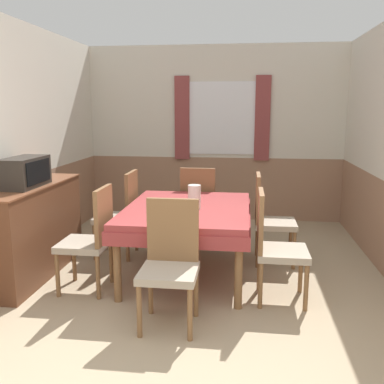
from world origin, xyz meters
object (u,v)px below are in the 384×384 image
(chair_head_near, at_px, (170,260))
(chair_right_far, at_px, (269,216))
(sideboard, at_px, (32,230))
(chair_right_near, at_px, (274,243))
(chair_left_far, at_px, (122,212))
(chair_left_near, at_px, (92,236))
(dining_table, at_px, (188,216))
(chair_head_window, at_px, (199,204))
(tv, at_px, (25,172))
(vase, at_px, (194,197))

(chair_head_near, xyz_separation_m, chair_right_far, (0.83, 1.48, 0.00))
(sideboard, bearing_deg, chair_right_near, -6.93)
(sideboard, bearing_deg, chair_left_far, 42.23)
(chair_left_near, xyz_separation_m, sideboard, (-0.74, 0.29, -0.05))
(dining_table, height_order, chair_right_far, chair_right_far)
(chair_head_window, distance_m, tv, 2.09)
(chair_head_window, height_order, chair_left_near, same)
(vase, bearing_deg, chair_right_near, -27.92)
(chair_head_window, distance_m, chair_left_near, 1.70)
(chair_head_near, xyz_separation_m, chair_right_near, (0.83, 0.52, 0.00))
(chair_left_near, bearing_deg, chair_right_near, -90.00)
(chair_left_near, relative_size, sideboard, 0.65)
(dining_table, height_order, chair_head_near, chair_head_near)
(vase, bearing_deg, dining_table, 132.89)
(chair_left_far, distance_m, chair_right_near, 1.93)
(dining_table, relative_size, vase, 6.71)
(chair_left_near, xyz_separation_m, vase, (0.91, 0.40, 0.31))
(chair_left_near, distance_m, tv, 0.93)
(chair_left_far, relative_size, tv, 1.77)
(chair_right_near, height_order, sideboard, chair_right_near)
(chair_head_window, bearing_deg, chair_left_near, -119.30)
(chair_head_near, height_order, chair_head_window, same)
(chair_right_near, xyz_separation_m, tv, (-2.38, 0.19, 0.56))
(chair_right_far, xyz_separation_m, sideboard, (-2.41, -0.67, -0.05))
(dining_table, height_order, vase, vase)
(chair_left_near, xyz_separation_m, tv, (-0.71, 0.19, 0.56))
(chair_head_window, height_order, vase, chair_head_window)
(dining_table, bearing_deg, chair_head_window, 90.00)
(chair_left_far, distance_m, tv, 1.19)
(tv, bearing_deg, chair_head_window, 39.84)
(chair_left_far, xyz_separation_m, vase, (0.91, -0.57, 0.31))
(chair_head_window, bearing_deg, chair_right_far, -31.79)
(dining_table, height_order, sideboard, sideboard)
(chair_head_near, relative_size, tv, 1.77)
(dining_table, distance_m, chair_right_far, 0.97)
(chair_left_near, height_order, vase, chair_left_near)
(chair_right_far, xyz_separation_m, chair_left_near, (-1.66, -0.97, 0.00))
(chair_head_near, bearing_deg, chair_left_far, -60.70)
(dining_table, distance_m, chair_right_near, 0.97)
(dining_table, relative_size, tv, 2.84)
(chair_right_near, relative_size, chair_right_far, 1.00)
(chair_right_near, distance_m, chair_left_near, 1.66)
(chair_head_near, bearing_deg, sideboard, -27.17)
(tv, bearing_deg, vase, 7.28)
(chair_right_near, height_order, tv, tv)
(chair_head_near, bearing_deg, tv, -24.59)
(chair_head_near, xyz_separation_m, chair_left_near, (-0.83, 0.52, 0.00))
(chair_head_window, distance_m, chair_right_far, 0.98)
(chair_right_far, bearing_deg, sideboard, -74.35)
(chair_left_far, relative_size, chair_right_near, 1.00)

